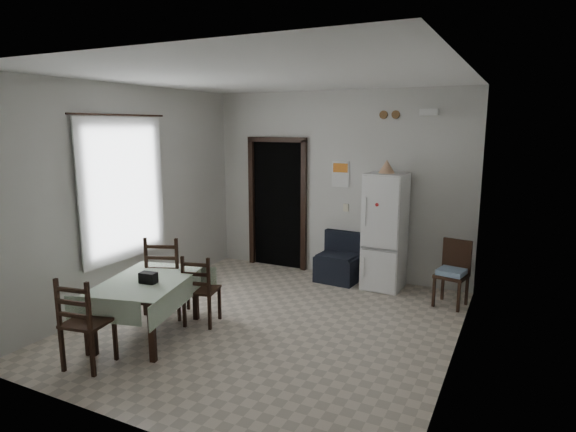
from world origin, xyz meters
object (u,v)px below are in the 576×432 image
(navy_seat, at_px, (339,257))
(dining_chair_near_head, at_px, (87,321))
(corner_chair, at_px, (452,274))
(fridge, at_px, (385,231))
(dining_chair_far_right, at_px, (202,289))
(dining_table, at_px, (148,308))
(dining_chair_far_left, at_px, (168,275))

(navy_seat, bearing_deg, dining_chair_near_head, -105.39)
(corner_chair, bearing_deg, dining_chair_near_head, -121.11)
(fridge, bearing_deg, navy_seat, -178.06)
(dining_chair_far_right, bearing_deg, dining_table, 46.54)
(corner_chair, bearing_deg, dining_chair_far_right, -132.45)
(fridge, distance_m, dining_table, 3.47)
(dining_chair_far_left, bearing_deg, fridge, -155.06)
(corner_chair, distance_m, dining_chair_far_right, 3.25)
(navy_seat, bearing_deg, fridge, 4.15)
(fridge, height_order, dining_chair_far_left, fridge)
(dining_chair_far_left, bearing_deg, dining_chair_far_right, 155.78)
(corner_chair, height_order, dining_chair_near_head, dining_chair_near_head)
(dining_chair_near_head, bearing_deg, fridge, -128.40)
(corner_chair, xyz_separation_m, dining_chair_far_right, (-2.62, -1.93, -0.00))
(fridge, xyz_separation_m, dining_chair_far_left, (-2.16, -2.23, -0.33))
(dining_chair_far_left, bearing_deg, dining_table, 88.66)
(dining_chair_far_left, bearing_deg, dining_chair_near_head, 75.80)
(dining_table, height_order, dining_chair_near_head, dining_chair_near_head)
(corner_chair, distance_m, dining_table, 3.86)
(fridge, xyz_separation_m, dining_table, (-1.95, -2.82, -0.51))
(fridge, distance_m, dining_chair_near_head, 4.15)
(navy_seat, bearing_deg, corner_chair, -6.68)
(fridge, relative_size, navy_seat, 2.29)
(navy_seat, relative_size, dining_chair_far_right, 0.85)
(fridge, height_order, corner_chair, fridge)
(fridge, xyz_separation_m, navy_seat, (-0.71, 0.00, -0.48))
(navy_seat, height_order, dining_chair_far_left, dining_chair_far_left)
(dining_table, bearing_deg, dining_chair_far_left, 95.36)
(navy_seat, xyz_separation_m, dining_chair_far_left, (-1.45, -2.23, 0.15))
(navy_seat, xyz_separation_m, dining_chair_near_head, (-1.29, -3.62, 0.10))
(fridge, height_order, navy_seat, fridge)
(dining_chair_far_left, relative_size, dining_chair_near_head, 1.10)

